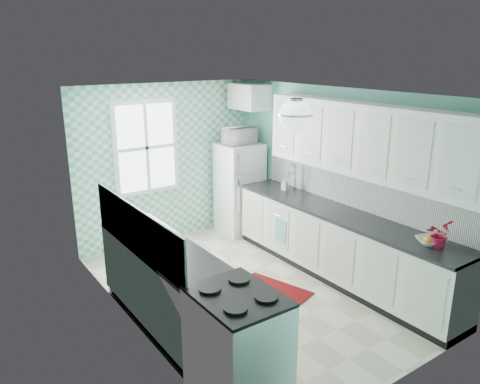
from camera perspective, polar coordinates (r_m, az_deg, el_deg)
floor at (r=6.16m, az=0.97°, el=-11.93°), size 3.00×4.40×0.02m
ceiling at (r=5.42m, az=1.11°, el=12.13°), size 3.00×4.40×0.02m
wall_back at (r=7.50m, az=-8.95°, el=3.49°), size 3.00×0.02×2.50m
wall_front at (r=4.20m, az=19.23°, el=-8.10°), size 3.00×0.02×2.50m
wall_left at (r=4.97m, az=-13.22°, el=-3.67°), size 0.02×4.40×2.50m
wall_right at (r=6.63m, az=11.66°, el=1.58°), size 0.02×4.40×2.50m
accent_wall at (r=7.48m, az=-8.88°, el=3.46°), size 3.00×0.01×2.50m
window at (r=7.25m, az=-11.37°, el=5.34°), size 1.04×0.05×1.44m
backsplash_right at (r=6.37m, az=14.09°, el=0.29°), size 0.02×3.60×0.51m
backsplash_left at (r=4.93m, az=-12.61°, el=-4.48°), size 0.02×2.15×0.51m
upper_cabinets_right at (r=5.97m, az=15.03°, el=6.09°), size 0.33×3.20×0.90m
upper_cabinet_fridge at (r=7.68m, az=0.90°, el=11.57°), size 0.40×0.74×0.40m
ceiling_light at (r=4.82m, az=6.78°, el=9.20°), size 0.34×0.34×0.35m
base_cabinets_right at (r=6.42m, az=11.90°, el=-6.52°), size 0.60×3.60×0.90m
countertop_right at (r=6.24m, az=12.07°, el=-2.59°), size 0.63×3.60×0.04m
base_cabinets_left at (r=5.35m, az=-9.20°, el=-11.33°), size 0.60×2.15×0.90m
countertop_left at (r=5.15m, az=-9.29°, el=-6.67°), size 0.63×2.15×0.04m
fridge at (r=7.81m, az=-0.06°, el=0.45°), size 0.65×0.65×1.50m
stove at (r=4.25m, az=-0.30°, el=-18.13°), size 0.66×0.82×0.99m
sink at (r=7.01m, az=5.53°, el=-0.03°), size 0.53×0.44×0.53m
rug at (r=6.10m, az=3.59°, el=-12.09°), size 0.91×1.10×0.02m
dish_towel at (r=6.75m, az=5.01°, el=-4.73°), size 0.10×0.22×0.35m
fruit_bowl at (r=5.49m, az=22.15°, el=-5.59°), size 0.37×0.37×0.07m
potted_plant at (r=5.41m, az=23.06°, el=-4.75°), size 0.32×0.30×0.30m
soap_bottle at (r=7.06m, az=5.49°, el=0.96°), size 0.10×0.11×0.19m
microwave at (r=7.61m, az=-0.07°, el=6.88°), size 0.49×0.34×0.27m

